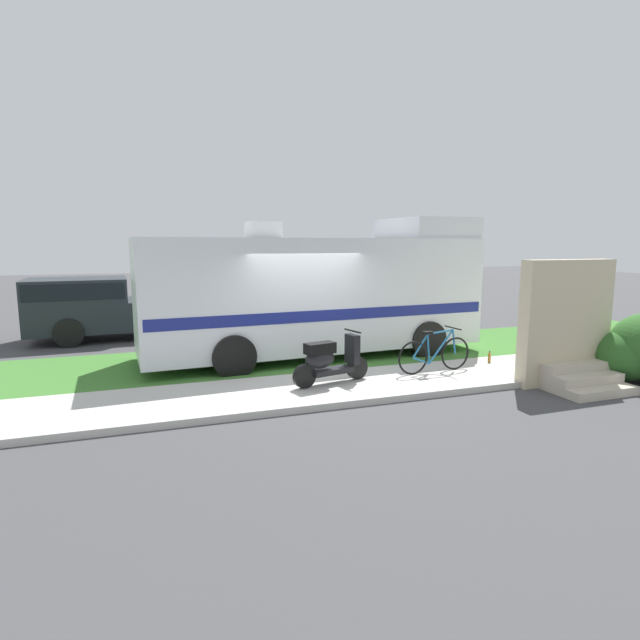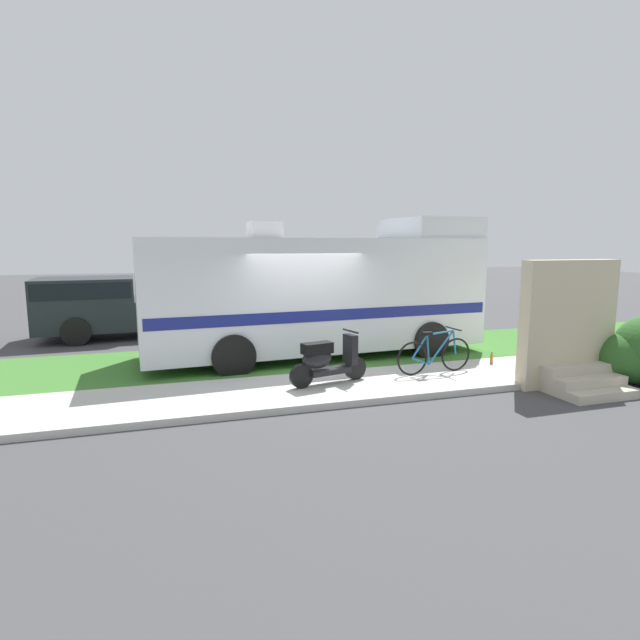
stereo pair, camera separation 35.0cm
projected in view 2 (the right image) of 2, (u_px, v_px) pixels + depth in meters
ground_plane at (311, 375)px, 10.39m from camera, size 80.00×80.00×0.00m
sidewalk at (330, 388)px, 9.25m from camera, size 24.00×2.00×0.12m
grass_strip at (293, 358)px, 11.80m from camera, size 24.00×3.40×0.08m
motorhome_rv at (320, 292)px, 11.82m from camera, size 8.03×2.84×3.32m
scooter at (326, 360)px, 9.24m from camera, size 1.59×0.62×0.97m
bicycle at (434, 354)px, 10.04m from camera, size 1.70×0.52×0.90m
pickup_truck_near at (124, 305)px, 14.59m from camera, size 5.84×2.38×1.74m
porch_steps at (572, 337)px, 9.40m from camera, size 2.00×1.26×2.40m
bottle_green at (492, 359)px, 10.86m from camera, size 0.06×0.06×0.25m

